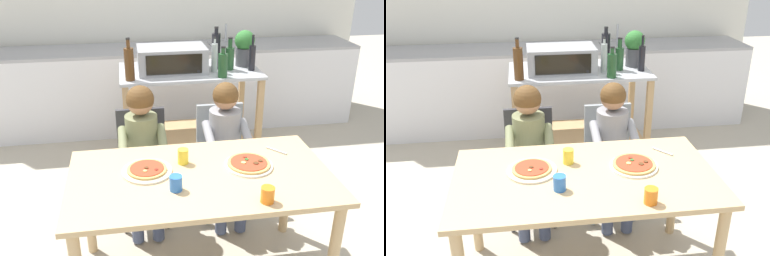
# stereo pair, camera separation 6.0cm
# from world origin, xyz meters

# --- Properties ---
(ground_plane) EXTENTS (10.90, 10.90, 0.00)m
(ground_plane) POSITION_xyz_m (0.00, 1.09, 0.00)
(ground_plane) COLOR #B7AD99
(kitchen_counter) EXTENTS (4.22, 0.60, 1.08)m
(kitchen_counter) POSITION_xyz_m (0.00, 2.37, 0.44)
(kitchen_counter) COLOR silver
(kitchen_counter) RESTS_ON ground
(kitchen_island_cart) EXTENTS (1.17, 0.64, 0.91)m
(kitchen_island_cart) POSITION_xyz_m (0.16, 1.41, 0.61)
(kitchen_island_cart) COLOR #B7BABF
(kitchen_island_cart) RESTS_ON ground
(toaster_oven) EXTENTS (0.56, 0.35, 0.21)m
(toaster_oven) POSITION_xyz_m (0.01, 1.38, 1.01)
(toaster_oven) COLOR #999BA0
(toaster_oven) RESTS_ON kitchen_island_cart
(bottle_squat_spirits) EXTENTS (0.06, 0.06, 0.30)m
(bottle_squat_spirits) POSITION_xyz_m (0.67, 1.31, 1.02)
(bottle_squat_spirits) COLOR black
(bottle_squat_spirits) RESTS_ON kitchen_island_cart
(bottle_dark_olive_oil) EXTENTS (0.07, 0.07, 0.27)m
(bottle_dark_olive_oil) POSITION_xyz_m (0.50, 1.36, 1.02)
(bottle_dark_olive_oil) COLOR #1E4723
(bottle_dark_olive_oil) RESTS_ON kitchen_island_cart
(bottle_slim_sauce) EXTENTS (0.07, 0.07, 0.35)m
(bottle_slim_sauce) POSITION_xyz_m (0.39, 1.42, 1.06)
(bottle_slim_sauce) COLOR black
(bottle_slim_sauce) RESTS_ON kitchen_island_cart
(bottle_brown_beer) EXTENTS (0.08, 0.08, 0.33)m
(bottle_brown_beer) POSITION_xyz_m (-0.34, 1.20, 1.04)
(bottle_brown_beer) COLOR #4C2D14
(bottle_brown_beer) RESTS_ON kitchen_island_cart
(bottle_clear_vinegar) EXTENTS (0.05, 0.05, 0.29)m
(bottle_clear_vinegar) POSITION_xyz_m (0.35, 1.31, 1.03)
(bottle_clear_vinegar) COLOR #ADB7B2
(bottle_clear_vinegar) RESTS_ON kitchen_island_cart
(bottle_tall_green_wine) EXTENTS (0.08, 0.08, 0.25)m
(bottle_tall_green_wine) POSITION_xyz_m (0.39, 1.16, 1.01)
(bottle_tall_green_wine) COLOR #1E4723
(bottle_tall_green_wine) RESTS_ON kitchen_island_cart
(potted_herb_plant) EXTENTS (0.17, 0.17, 0.30)m
(potted_herb_plant) POSITION_xyz_m (0.65, 1.46, 1.07)
(potted_herb_plant) COLOR #4C4C51
(potted_herb_plant) RESTS_ON kitchen_island_cart
(dining_table) EXTENTS (1.45, 0.80, 0.72)m
(dining_table) POSITION_xyz_m (0.00, 0.00, 0.63)
(dining_table) COLOR tan
(dining_table) RESTS_ON ground
(dining_chair_left) EXTENTS (0.36, 0.36, 0.81)m
(dining_chair_left) POSITION_xyz_m (-0.29, 0.70, 0.48)
(dining_chair_left) COLOR #333338
(dining_chair_left) RESTS_ON ground
(dining_chair_right) EXTENTS (0.36, 0.36, 0.81)m
(dining_chair_right) POSITION_xyz_m (0.29, 0.70, 0.48)
(dining_chair_right) COLOR gray
(dining_chair_right) RESTS_ON ground
(child_in_olive_shirt) EXTENTS (0.32, 0.42, 1.02)m
(child_in_olive_shirt) POSITION_xyz_m (-0.29, 0.58, 0.66)
(child_in_olive_shirt) COLOR #424C6B
(child_in_olive_shirt) RESTS_ON ground
(child_in_grey_shirt) EXTENTS (0.32, 0.42, 1.01)m
(child_in_grey_shirt) POSITION_xyz_m (0.29, 0.58, 0.65)
(child_in_grey_shirt) COLOR #424C6B
(child_in_grey_shirt) RESTS_ON ground
(pizza_plate_cream) EXTENTS (0.28, 0.28, 0.03)m
(pizza_plate_cream) POSITION_xyz_m (-0.29, 0.08, 0.73)
(pizza_plate_cream) COLOR beige
(pizza_plate_cream) RESTS_ON dining_table
(pizza_plate_white) EXTENTS (0.28, 0.28, 0.03)m
(pizza_plate_white) POSITION_xyz_m (0.29, 0.05, 0.73)
(pizza_plate_white) COLOR white
(pizza_plate_white) RESTS_ON dining_table
(drinking_cup_yellow) EXTENTS (0.06, 0.06, 0.09)m
(drinking_cup_yellow) POSITION_xyz_m (-0.08, 0.15, 0.77)
(drinking_cup_yellow) COLOR yellow
(drinking_cup_yellow) RESTS_ON dining_table
(drinking_cup_orange) EXTENTS (0.07, 0.07, 0.08)m
(drinking_cup_orange) POSITION_xyz_m (0.28, -0.31, 0.76)
(drinking_cup_orange) COLOR orange
(drinking_cup_orange) RESTS_ON dining_table
(drinking_cup_blue) EXTENTS (0.07, 0.07, 0.08)m
(drinking_cup_blue) POSITION_xyz_m (-0.16, -0.13, 0.76)
(drinking_cup_blue) COLOR blue
(drinking_cup_blue) RESTS_ON dining_table
(serving_spoon) EXTENTS (0.10, 0.12, 0.01)m
(serving_spoon) POSITION_xyz_m (0.51, 0.20, 0.73)
(serving_spoon) COLOR #B7BABF
(serving_spoon) RESTS_ON dining_table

